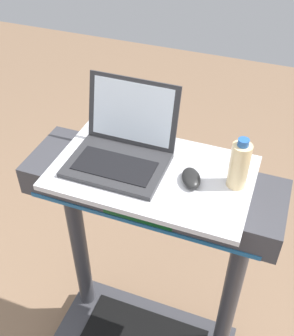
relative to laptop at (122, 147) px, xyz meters
name	(u,v)px	position (x,y,z in m)	size (l,w,h in m)	color
desk_board	(152,173)	(0.12, -0.02, -0.06)	(0.67, 0.41, 0.02)	silver
laptop	(122,147)	(0.00, 0.00, 0.00)	(0.33, 0.30, 0.25)	#2D2D30
computer_mouse	(191,178)	(0.25, -0.03, -0.03)	(0.06, 0.10, 0.03)	black
water_bottle	(239,165)	(0.39, 0.01, 0.03)	(0.06, 0.06, 0.18)	beige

